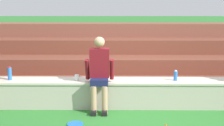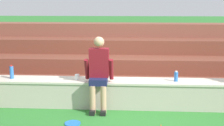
{
  "view_description": "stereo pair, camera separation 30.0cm",
  "coord_description": "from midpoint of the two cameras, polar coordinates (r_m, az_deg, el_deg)",
  "views": [
    {
      "loc": [
        -0.32,
        -5.48,
        2.07
      ],
      "look_at": [
        -0.37,
        0.25,
        0.89
      ],
      "focal_mm": 47.57,
      "sensor_mm": 36.0,
      "label": 1
    },
    {
      "loc": [
        -0.02,
        -5.47,
        2.07
      ],
      "look_at": [
        -0.37,
        0.25,
        0.89
      ],
      "focal_mm": 47.57,
      "sensor_mm": 36.0,
      "label": 2
    }
  ],
  "objects": [
    {
      "name": "water_bottle_near_left",
      "position": [
        6.29,
        -20.37,
        -1.9
      ],
      "size": [
        0.08,
        0.08,
        0.27
      ],
      "color": "blue",
      "rests_on": "stone_seating_wall"
    },
    {
      "name": "stone_seating_wall",
      "position": [
        5.99,
        2.12,
        -5.65
      ],
      "size": [
        7.2,
        0.53,
        0.54
      ],
      "color": "#B7AF9E",
      "rests_on": "ground"
    },
    {
      "name": "person_left_of_center",
      "position": [
        5.64,
        -3.96,
        -1.67
      ],
      "size": [
        0.55,
        0.51,
        1.43
      ],
      "color": "tan",
      "rests_on": "ground"
    },
    {
      "name": "water_bottle_mid_left",
      "position": [
        5.96,
        10.71,
        -2.41
      ],
      "size": [
        0.07,
        0.07,
        0.21
      ],
      "color": "blue",
      "rests_on": "stone_seating_wall"
    },
    {
      "name": "plastic_cup_middle",
      "position": [
        5.94,
        -8.22,
        -2.79
      ],
      "size": [
        0.09,
        0.09,
        0.11
      ],
      "primitive_type": "cylinder",
      "color": "white",
      "rests_on": "stone_seating_wall"
    },
    {
      "name": "ground_plane",
      "position": [
        5.85,
        2.17,
        -9.07
      ],
      "size": [
        80.0,
        80.0,
        0.0
      ],
      "primitive_type": "plane",
      "color": "#2D752D"
    },
    {
      "name": "frisbee",
      "position": [
        5.26,
        -8.76,
        -11.56
      ],
      "size": [
        0.28,
        0.28,
        0.02
      ],
      "primitive_type": "cylinder",
      "color": "blue",
      "rests_on": "ground"
    },
    {
      "name": "brick_bleachers",
      "position": [
        8.04,
        1.71,
        0.75
      ],
      "size": [
        9.84,
        2.91,
        1.47
      ],
      "color": "brown",
      "rests_on": "ground"
    }
  ]
}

